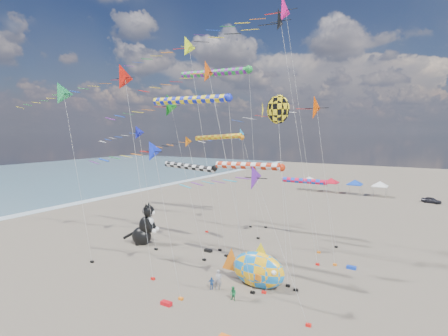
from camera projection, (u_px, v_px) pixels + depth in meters
ground at (151, 315)px, 26.07m from camera, size 260.00×260.00×0.00m
delta_kite_0 at (120, 136)px, 41.66m from camera, size 10.90×1.79×14.46m
delta_kite_1 at (197, 76)px, 30.37m from camera, size 12.18×2.07×19.89m
delta_kite_2 at (243, 180)px, 26.14m from camera, size 11.06×2.02×11.37m
delta_kite_3 at (59, 96)px, 36.74m from camera, size 11.50×2.53×18.94m
delta_kite_4 at (145, 155)px, 28.99m from camera, size 9.23×1.77×13.03m
delta_kite_5 at (279, 14)px, 39.17m from camera, size 16.06×3.06×28.58m
delta_kite_6 at (190, 50)px, 39.73m from camera, size 12.65×2.40×24.37m
delta_kite_7 at (239, 137)px, 50.48m from camera, size 10.69×1.99×14.25m
delta_kite_8 at (178, 144)px, 48.54m from camera, size 10.16×1.73×13.14m
delta_kite_9 at (113, 79)px, 32.56m from camera, size 12.63×2.64×20.11m
delta_kite_10 at (272, 27)px, 35.92m from camera, size 15.51×2.50×25.99m
delta_kite_11 at (305, 110)px, 35.83m from camera, size 12.31×2.67×17.45m
delta_kite_12 at (171, 108)px, 37.47m from camera, size 13.16×2.63×17.78m
windsock_0 at (192, 167)px, 39.53m from camera, size 8.35×0.69×10.01m
windsock_1 at (218, 73)px, 45.33m from camera, size 11.54×0.95×21.77m
windsock_2 at (193, 100)px, 34.53m from camera, size 10.51×0.81×17.19m
windsock_3 at (220, 137)px, 51.16m from camera, size 9.61×0.74×13.21m
windsock_4 at (251, 167)px, 31.12m from camera, size 8.20×0.68×10.95m
windsock_5 at (306, 182)px, 42.31m from camera, size 6.97×0.65×8.00m
angelfish_kite at (276, 111)px, 32.01m from camera, size 3.74×3.02×17.00m
cat_inflatable at (143, 223)px, 42.23m from camera, size 4.24×3.08×5.17m
fish_inflatable at (258, 270)px, 30.80m from camera, size 6.57×2.31×4.15m
person_adult at (218, 280)px, 30.26m from camera, size 0.75×0.65×1.73m
child_green at (233, 294)px, 28.25m from camera, size 0.65×0.55×1.19m
child_blue at (211, 283)px, 30.30m from camera, size 0.70×0.50×1.10m
kite_bag_0 at (166, 303)px, 27.56m from camera, size 0.90×0.44×0.30m
kite_bag_2 at (208, 251)px, 39.74m from camera, size 0.90×0.44×0.30m
kite_bag_3 at (351, 268)px, 34.81m from camera, size 0.90×0.44×0.30m
tent_row at (343, 179)px, 76.52m from camera, size 19.20×4.20×3.80m
parked_car at (431, 200)px, 66.63m from camera, size 3.65×2.47×1.15m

